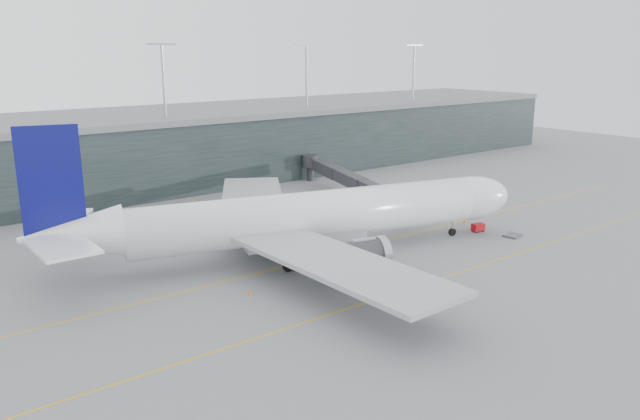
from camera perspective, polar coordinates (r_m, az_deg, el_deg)
ground at (r=88.65m, az=-3.47°, el=-4.15°), size 320.00×320.00×0.00m
taxiline_a at (r=85.55m, az=-1.96°, el=-4.83°), size 160.00×0.25×0.02m
taxiline_b at (r=74.00m, az=5.39°, el=-8.06°), size 160.00×0.25×0.02m
taxiline_lead_main at (r=107.41m, az=-7.30°, el=-0.88°), size 0.25×60.00×0.02m
terminal at (r=137.54m, az=-17.35°, el=5.21°), size 240.00×36.00×29.00m
main_aircraft at (r=86.90m, az=-1.24°, el=-0.66°), size 70.10×64.55×19.93m
jet_bridge at (r=119.23m, az=1.54°, el=2.88°), size 13.19×43.96×5.71m
gse_cart at (r=102.62m, az=14.24°, el=-1.54°), size 2.13×1.57×1.32m
baggage_dolly at (r=101.71m, az=17.20°, el=-2.22°), size 3.25×2.81×0.28m
uld_a at (r=93.71m, az=-9.00°, el=-2.72°), size 2.01×1.73×1.61m
uld_b at (r=97.01m, az=-8.10°, el=-1.95°), size 2.56×2.22×2.02m
uld_c at (r=97.54m, az=-6.75°, el=-1.90°), size 2.16×1.84×1.77m
cone_nose at (r=107.45m, az=13.07°, el=-0.93°), size 0.50×0.50×0.80m
cone_wing_stbd at (r=79.71m, az=10.28°, el=-6.29°), size 0.43×0.43×0.68m
cone_wing_port at (r=101.59m, az=-2.10°, el=-1.46°), size 0.46×0.46×0.73m
cone_tail at (r=75.14m, az=-6.46°, el=-7.48°), size 0.40×0.40×0.64m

